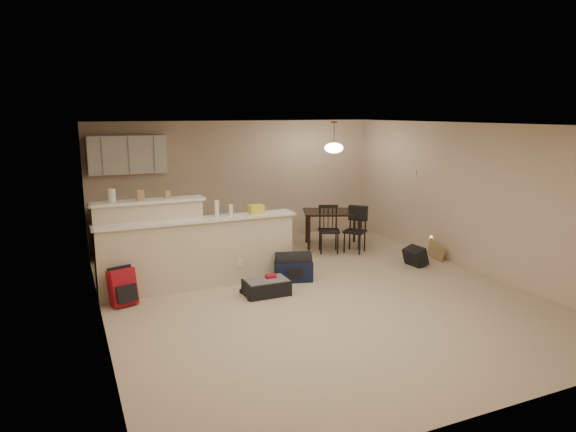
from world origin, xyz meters
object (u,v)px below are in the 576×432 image
pendant_lamp (334,147)px  navy_duffel (293,271)px  suitcase (266,287)px  dining_table (333,215)px  black_daypack (415,257)px  red_backpack (123,287)px  dining_chair_far (355,230)px  dining_chair_near (329,229)px

pendant_lamp → navy_duffel: pendant_lamp is taller
pendant_lamp → suitcase: bearing=-137.2°
navy_duffel → dining_table: bearing=61.1°
dining_table → navy_duffel: (-1.63, -1.66, -0.47)m
black_daypack → navy_duffel: bearing=82.2°
dining_table → red_backpack: 4.59m
pendant_lamp → suitcase: 3.62m
red_backpack → black_daypack: (4.95, -0.13, -0.10)m
navy_duffel → black_daypack: size_ratio=1.66×
pendant_lamp → black_daypack: size_ratio=1.72×
pendant_lamp → navy_duffel: 2.96m
suitcase → black_daypack: black_daypack is taller
dining_chair_far → red_backpack: 4.56m
dining_chair_far → dining_chair_near: bearing=-151.9°
dining_table → dining_chair_near: (-0.30, -0.39, -0.18)m
dining_chair_near → red_backpack: size_ratio=1.75×
dining_chair_far → black_daypack: 1.34m
dining_table → pendant_lamp: 1.36m
dining_chair_near → navy_duffel: dining_chair_near is taller
pendant_lamp → dining_chair_far: size_ratio=0.71×
red_backpack → dining_chair_far: bearing=-2.3°
suitcase → navy_duffel: navy_duffel is taller
navy_duffel → black_daypack: 2.32m
dining_table → pendant_lamp: (0.00, 0.00, 1.36)m
dining_table → suitcase: bearing=-115.3°
suitcase → red_backpack: size_ratio=1.26×
dining_chair_near → navy_duffel: 1.86m
pendant_lamp → dining_chair_far: (0.17, -0.59, -1.55)m
pendant_lamp → dining_chair_near: pendant_lamp is taller
dining_chair_near → black_daypack: (0.99, -1.40, -0.29)m
pendant_lamp → dining_chair_near: 1.61m
pendant_lamp → dining_chair_near: (-0.30, -0.39, -1.54)m
pendant_lamp → suitcase: (-2.26, -2.10, -1.88)m
dining_chair_near → suitcase: size_ratio=1.39×
black_daypack → suitcase: bearing=91.3°
suitcase → black_daypack: bearing=6.0°
pendant_lamp → navy_duffel: (-1.63, -1.66, -1.83)m
dining_chair_near → suitcase: (-1.97, -1.70, -0.34)m
dining_chair_near → navy_duffel: (-1.33, -1.27, -0.29)m
dining_chair_near → dining_chair_far: (0.46, -0.20, -0.02)m
red_backpack → navy_duffel: bearing=-15.9°
dining_chair_far → navy_duffel: 2.11m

